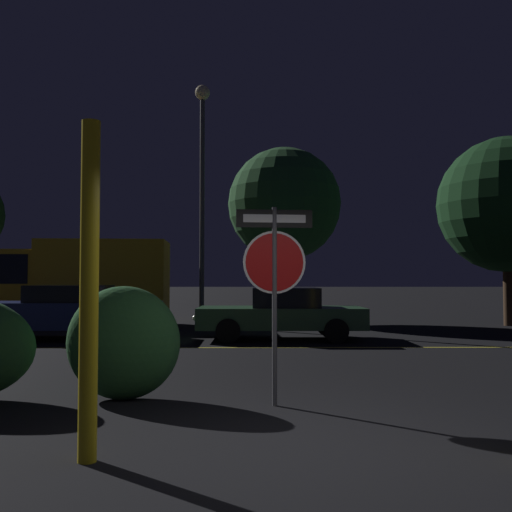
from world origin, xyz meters
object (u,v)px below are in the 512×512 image
(tree_0, at_px, (507,205))
(delivery_truck, at_px, (64,279))
(passing_car_1, at_px, (65,312))
(yellow_pole_left, at_px, (89,289))
(passing_car_2, at_px, (282,313))
(stop_sign, at_px, (274,264))
(street_lamp, at_px, (202,164))
(tree_1, at_px, (284,204))
(hedge_bush_1, at_px, (123,343))

(tree_0, bearing_deg, delivery_truck, -179.87)
(passing_car_1, relative_size, tree_0, 0.77)
(yellow_pole_left, distance_m, passing_car_2, 10.15)
(passing_car_2, bearing_deg, delivery_truck, 58.90)
(stop_sign, distance_m, passing_car_2, 7.84)
(stop_sign, height_order, passing_car_1, stop_sign)
(stop_sign, bearing_deg, street_lamp, 93.36)
(stop_sign, bearing_deg, passing_car_1, 117.34)
(passing_car_1, bearing_deg, tree_0, -72.22)
(stop_sign, xyz_separation_m, passing_car_2, (0.52, 7.75, -1.05))
(passing_car_1, xyz_separation_m, passing_car_2, (5.60, -0.07, -0.04))
(passing_car_2, height_order, tree_1, tree_1)
(tree_0, bearing_deg, tree_1, 165.71)
(street_lamp, bearing_deg, passing_car_1, -126.78)
(delivery_truck, bearing_deg, passing_car_1, -164.38)
(stop_sign, height_order, street_lamp, street_lamp)
(tree_0, bearing_deg, street_lamp, -179.39)
(stop_sign, relative_size, hedge_bush_1, 1.67)
(hedge_bush_1, xyz_separation_m, tree_1, (2.91, 13.70, 3.62))
(passing_car_1, height_order, delivery_truck, delivery_truck)
(tree_0, bearing_deg, yellow_pole_left, -125.23)
(hedge_bush_1, bearing_deg, street_lamp, 89.92)
(yellow_pole_left, distance_m, tree_0, 17.70)
(passing_car_2, distance_m, street_lamp, 6.88)
(yellow_pole_left, relative_size, tree_0, 0.45)
(yellow_pole_left, distance_m, tree_1, 16.66)
(tree_1, bearing_deg, passing_car_1, -134.15)
(passing_car_2, bearing_deg, street_lamp, 30.18)
(tree_0, xyz_separation_m, tree_1, (-7.44, 1.90, 0.26))
(passing_car_2, bearing_deg, passing_car_1, 90.02)
(street_lamp, distance_m, tree_1, 3.69)
(stop_sign, distance_m, passing_car_1, 9.38)
(tree_0, relative_size, tree_1, 0.99)
(yellow_pole_left, bearing_deg, hedge_bush_1, 95.81)
(passing_car_2, relative_size, tree_1, 0.67)
(passing_car_2, relative_size, street_lamp, 0.53)
(street_lamp, bearing_deg, stop_sign, -81.01)
(stop_sign, bearing_deg, delivery_truck, 112.68)
(hedge_bush_1, xyz_separation_m, street_lamp, (0.02, 11.69, 4.73))
(yellow_pole_left, xyz_separation_m, tree_1, (2.65, 16.19, 2.90))
(hedge_bush_1, bearing_deg, tree_1, 78.01)
(tree_0, bearing_deg, passing_car_1, -162.16)
(tree_1, bearing_deg, passing_car_2, -94.19)
(hedge_bush_1, relative_size, passing_car_2, 0.33)
(yellow_pole_left, height_order, street_lamp, street_lamp)
(yellow_pole_left, relative_size, tree_1, 0.45)
(hedge_bush_1, relative_size, tree_1, 0.23)
(tree_1, bearing_deg, yellow_pole_left, -99.31)
(delivery_truck, relative_size, tree_1, 1.05)
(stop_sign, bearing_deg, tree_1, 80.37)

